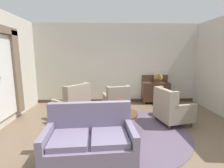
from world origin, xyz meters
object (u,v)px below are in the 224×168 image
Objects in this scene: armchair_far_left at (73,105)px; side_table at (170,102)px; coffee_table at (120,116)px; sideboard at (156,91)px; armchair_foreground_right at (116,102)px; settee at (90,140)px; porcelain_vase at (120,107)px; gramophone at (158,76)px; armchair_back_corner at (171,109)px.

side_table is at bearing 132.76° from armchair_far_left.
sideboard is at bearing 55.76° from coffee_table.
armchair_foreground_right reaches higher than side_table.
armchair_far_left is at bearing 146.61° from coffee_table.
settee reaches higher than coffee_table.
armchair_far_left is 3.06m from side_table.
armchair_far_left is at bearing 105.13° from settee.
coffee_table is 0.25m from porcelain_vase.
gramophone is (1.70, 1.05, 0.70)m from armchair_foreground_right.
armchair_foreground_right is at bearing -148.22° from gramophone.
armchair_foreground_right is 1.38× the size of side_table.
porcelain_vase is 1.33m from armchair_foreground_right.
porcelain_vase is 1.32m from settee.
side_table is 1.36m from sideboard.
gramophone is at bearing 90.89° from side_table.
armchair_back_corner is (1.49, 0.45, -0.22)m from porcelain_vase.
armchair_far_left is at bearing 67.23° from armchair_back_corner.
settee is 2.65m from armchair_back_corner.
porcelain_vase is 2.94m from gramophone.
porcelain_vase is 0.73× the size of gramophone.
armchair_back_corner is 0.91× the size of sideboard.
armchair_far_left is at bearing 145.08° from porcelain_vase.
side_table is (2.36, 2.22, 0.03)m from settee.
gramophone is (0.05, -0.09, 0.62)m from sideboard.
porcelain_vase is 0.23× the size of settee.
settee is at bearing -136.69° from side_table.
settee reaches higher than side_table.
side_table reaches higher than coffee_table.
sideboard is at bearing 92.89° from side_table.
gramophone is (2.34, 3.49, 0.69)m from settee.
porcelain_vase is 2.05m from side_table.
sideboard is at bearing 56.07° from porcelain_vase.
armchair_foreground_right is 1.73m from side_table.
sideboard reaches higher than settee.
gramophone reaches higher than settee.
armchair_back_corner is at bearing 16.74° from porcelain_vase.
settee is at bearing 58.28° from armchair_far_left.
coffee_table is 2.95m from gramophone.
armchair_foreground_right is (0.00, 1.31, -0.24)m from porcelain_vase.
sideboard is (2.98, 1.52, 0.05)m from armchair_far_left.
side_table is at bearing 39.90° from settee.
coffee_table is 0.74× the size of armchair_far_left.
settee is at bearing -119.47° from porcelain_vase.
armchair_foreground_right is 1.39m from armchair_far_left.
gramophone is at bearing 155.01° from armchair_far_left.
coffee_table is 0.87× the size of armchair_back_corner.
porcelain_vase is 0.51× the size of side_table.
coffee_table is at bearing 78.79° from armchair_foreground_right.
settee is at bearing 113.51° from armchair_back_corner.
armchair_far_left is 3.42m from gramophone.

